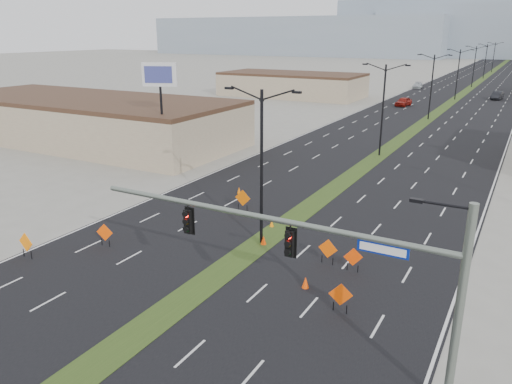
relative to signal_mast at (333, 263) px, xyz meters
The scene contains 29 objects.
ground 10.01m from the signal_mast, 166.85° to the right, with size 600.00×600.00×0.00m, color gray.
road_surface 98.49m from the signal_mast, 94.99° to the left, with size 25.00×400.00×0.02m, color black.
median_strip 98.49m from the signal_mast, 94.99° to the left, with size 2.00×400.00×0.04m, color #294117.
building_sw_near 51.83m from the signal_mast, 147.26° to the left, with size 40.00×16.00×5.00m, color tan.
building_sw_far 92.41m from the signal_mast, 116.04° to the left, with size 30.00×14.00×4.50m, color tan.
mesa_west 306.35m from the signal_mast, 114.82° to the left, with size 180.00×50.00×22.00m, color #8696A6.
mesa_backdrop 320.53m from the signal_mast, 96.91° to the left, with size 140.00×50.00×32.00m, color #8696A6.
signal_mast is the anchor object (origin of this frame).
streetlight_0 13.18m from the signal_mast, 130.54° to the left, with size 5.15×0.24×10.02m.
streetlight_1 38.96m from the signal_mast, 102.69° to the left, with size 5.15×0.24×10.02m.
streetlight_2 66.56m from the signal_mast, 97.39° to the left, with size 5.15×0.24×10.02m.
streetlight_3 94.39m from the signal_mast, 95.20° to the left, with size 5.15×0.24×10.02m.
streetlight_4 122.30m from the signal_mast, 94.01° to the left, with size 5.15×0.24×10.02m.
streetlight_5 150.25m from the signal_mast, 93.26° to the left, with size 5.15×0.24×10.02m.
streetlight_6 178.21m from the signal_mast, 92.75° to the left, with size 5.15×0.24×10.02m.
car_left 80.96m from the signal_mast, 101.15° to the left, with size 1.93×4.79×1.63m, color maroon.
car_mid 98.59m from the signal_mast, 90.57° to the left, with size 1.73×4.95×1.63m, color black.
car_far 114.34m from the signal_mast, 100.05° to the left, with size 2.05×5.04×1.46m, color #A9AFB3.
construction_sign_0 20.44m from the signal_mast, behind, with size 1.24×0.08×1.65m.
construction_sign_1 18.19m from the signal_mast, 164.88° to the left, with size 1.13×0.31×1.54m.
construction_sign_2 19.81m from the signal_mast, 130.89° to the left, with size 1.30×0.11×1.73m.
construction_sign_3 10.56m from the signal_mast, 111.43° to the left, with size 1.19×0.05×1.59m.
construction_sign_4 5.90m from the signal_mast, 103.71° to the left, with size 1.15×0.37×1.58m.
construction_sign_5 9.95m from the signal_mast, 102.32° to the left, with size 1.02×0.48×1.47m.
cone_0 16.43m from the signal_mast, 125.77° to the left, with size 0.33×0.33×0.55m, color orange.
cone_1 8.12m from the signal_mast, 121.54° to the left, with size 0.40×0.40×0.66m, color #FF4605.
cone_2 13.56m from the signal_mast, 130.20° to the left, with size 0.39×0.39×0.65m, color #F24105.
cone_3 24.27m from the signal_mast, 129.73° to the left, with size 0.36×0.36×0.59m, color #E66404.
pole_sign_west 34.56m from the signal_mast, 140.07° to the left, with size 3.29×1.66×10.50m.
Camera 1 is at (14.40, -14.70, 13.25)m, focal length 35.00 mm.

